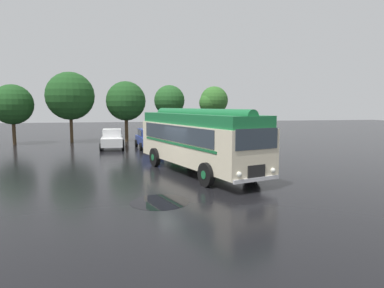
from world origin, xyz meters
name	(u,v)px	position (x,y,z in m)	size (l,w,h in m)	color
ground_plane	(182,174)	(0.00, 0.00, 0.00)	(120.00, 120.00, 0.00)	black
vintage_bus	(197,138)	(0.91, 0.31, 1.89)	(5.40, 10.36, 3.49)	beige
car_near_left	(112,139)	(-4.02, 11.88, 0.85)	(2.00, 4.22, 1.66)	silver
car_mid_left	(149,138)	(-0.96, 11.64, 0.85)	(2.31, 4.37, 1.66)	navy
car_mid_right	(178,137)	(1.71, 12.37, 0.85)	(1.98, 4.21, 1.66)	#144C28
tree_far_left	(13,105)	(-13.14, 16.92, 3.73)	(3.73, 3.73, 5.62)	#4C3823
tree_left_of_centre	(70,96)	(-8.11, 17.55, 4.55)	(4.66, 4.66, 6.91)	#4C3823
tree_centre	(125,102)	(-2.89, 17.73, 4.03)	(3.96, 3.96, 6.09)	#4C3823
tree_right_of_centre	(170,101)	(1.77, 18.15, 4.14)	(3.21, 3.21, 5.79)	#4C3823
tree_far_right	(213,101)	(5.97, 16.47, 4.08)	(3.02, 2.85, 5.61)	#4C3823
puddle_patch	(159,202)	(-1.72, -5.10, 0.00)	(2.26, 2.26, 0.01)	black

